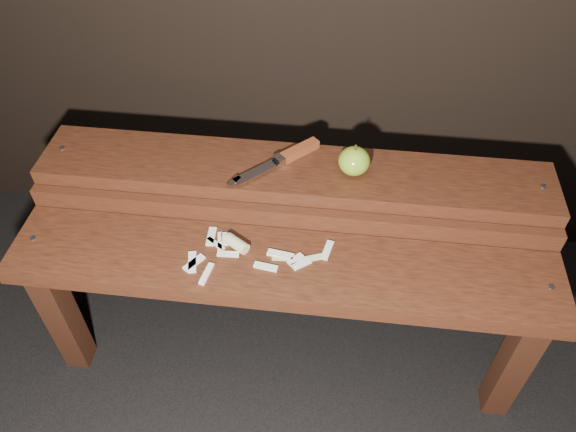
# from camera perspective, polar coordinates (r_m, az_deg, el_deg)

# --- Properties ---
(ground) EXTENTS (60.00, 60.00, 0.00)m
(ground) POSITION_cam_1_polar(r_m,az_deg,el_deg) (1.58, -0.27, -13.04)
(ground) COLOR black
(bench_front_tier) EXTENTS (1.20, 0.20, 0.42)m
(bench_front_tier) POSITION_cam_1_polar(r_m,az_deg,el_deg) (1.25, -0.67, -7.04)
(bench_front_tier) COLOR black
(bench_front_tier) RESTS_ON ground
(bench_rear_tier) EXTENTS (1.20, 0.21, 0.50)m
(bench_rear_tier) POSITION_cam_1_polar(r_m,az_deg,el_deg) (1.36, 0.54, 2.12)
(bench_rear_tier) COLOR black
(bench_rear_tier) RESTS_ON ground
(apple) EXTENTS (0.07, 0.07, 0.08)m
(apple) POSITION_cam_1_polar(r_m,az_deg,el_deg) (1.28, 6.74, 5.57)
(apple) COLOR olive
(apple) RESTS_ON bench_rear_tier
(knife) EXTENTS (0.19, 0.19, 0.02)m
(knife) POSITION_cam_1_polar(r_m,az_deg,el_deg) (1.32, 0.06, 6.12)
(knife) COLOR brown
(knife) RESTS_ON bench_rear_tier
(apple_scraps) EXTENTS (0.32, 0.16, 0.03)m
(apple_scraps) POSITION_cam_1_polar(r_m,az_deg,el_deg) (1.22, -4.37, -3.57)
(apple_scraps) COLOR beige
(apple_scraps) RESTS_ON bench_front_tier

